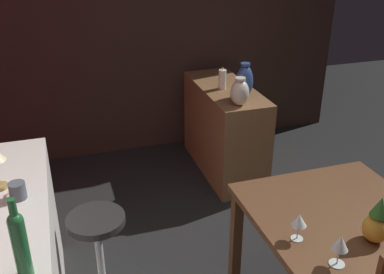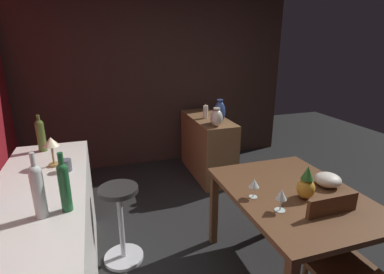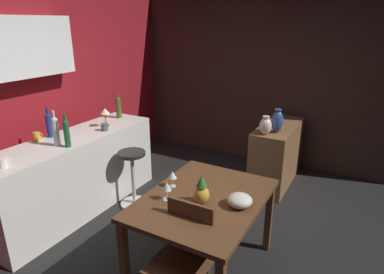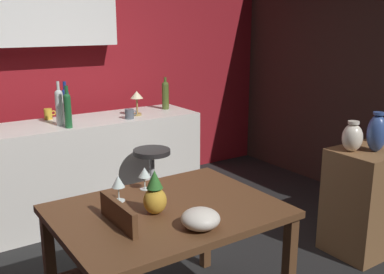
{
  "view_description": "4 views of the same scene",
  "coord_description": "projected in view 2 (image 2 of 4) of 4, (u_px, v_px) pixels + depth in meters",
  "views": [
    {
      "loc": [
        -1.64,
        1.0,
        2.12
      ],
      "look_at": [
        0.62,
        0.28,
        0.99
      ],
      "focal_mm": 41.7,
      "sensor_mm": 36.0,
      "label": 1
    },
    {
      "loc": [
        -1.82,
        1.0,
        1.82
      ],
      "look_at": [
        0.35,
        0.29,
        1.07
      ],
      "focal_mm": 28.0,
      "sensor_mm": 36.0,
      "label": 2
    },
    {
      "loc": [
        -2.3,
        -1.41,
        2.11
      ],
      "look_at": [
        0.57,
        0.18,
        0.95
      ],
      "focal_mm": 30.61,
      "sensor_mm": 36.0,
      "label": 3
    },
    {
      "loc": [
        -1.34,
        -2.32,
        1.74
      ],
      "look_at": [
        0.34,
        0.18,
        0.96
      ],
      "focal_mm": 41.56,
      "sensor_mm": 36.0,
      "label": 4
    }
  ],
  "objects": [
    {
      "name": "wall_side_right",
      "position": [
        144.0,
        77.0,
        4.32
      ],
      "size": [
        0.1,
        4.4,
        2.6
      ],
      "primitive_type": "cube",
      "color": "#33231E",
      "rests_on": "ground_plane"
    },
    {
      "name": "vase_ceramic_blue",
      "position": [
        220.0,
        112.0,
        3.73
      ],
      "size": [
        0.14,
        0.14,
        0.3
      ],
      "color": "#334C8C",
      "rests_on": "sideboard_cabinet"
    },
    {
      "name": "wine_bottle_olive",
      "position": [
        41.0,
        134.0,
        2.55
      ],
      "size": [
        0.07,
        0.07,
        0.32
      ],
      "color": "#475623",
      "rests_on": "kitchen_counter"
    },
    {
      "name": "kitchen_counter",
      "position": [
        45.0,
        259.0,
        1.96
      ],
      "size": [
        2.1,
        0.6,
        0.9
      ],
      "primitive_type": "cube",
      "color": "silver",
      "rests_on": "ground_plane"
    },
    {
      "name": "wine_bottle_green",
      "position": [
        64.0,
        184.0,
        1.65
      ],
      "size": [
        0.06,
        0.06,
        0.35
      ],
      "color": "#1E592D",
      "rests_on": "kitchen_counter"
    },
    {
      "name": "vase_ceramic_ivory",
      "position": [
        217.0,
        118.0,
        3.59
      ],
      "size": [
        0.15,
        0.15,
        0.23
      ],
      "color": "beige",
      "rests_on": "sideboard_cabinet"
    },
    {
      "name": "counter_lamp",
      "position": [
        51.0,
        145.0,
        2.24
      ],
      "size": [
        0.12,
        0.12,
        0.23
      ],
      "color": "#A58447",
      "rests_on": "kitchen_counter"
    },
    {
      "name": "wine_glass_left",
      "position": [
        281.0,
        195.0,
        1.95
      ],
      "size": [
        0.08,
        0.08,
        0.16
      ],
      "color": "silver",
      "rests_on": "dining_table"
    },
    {
      "name": "cup_slate",
      "position": [
        66.0,
        165.0,
        2.19
      ],
      "size": [
        0.12,
        0.08,
        0.09
      ],
      "color": "#515660",
      "rests_on": "kitchen_counter"
    },
    {
      "name": "dining_table",
      "position": [
        293.0,
        203.0,
        2.25
      ],
      "size": [
        1.22,
        0.92,
        0.74
      ],
      "color": "#56351E",
      "rests_on": "ground_plane"
    },
    {
      "name": "fruit_bowl",
      "position": [
        328.0,
        180.0,
        2.31
      ],
      "size": [
        0.2,
        0.2,
        0.1
      ],
      "primitive_type": "ellipsoid",
      "color": "beige",
      "rests_on": "dining_table"
    },
    {
      "name": "sideboard_cabinet",
      "position": [
        207.0,
        146.0,
        4.16
      ],
      "size": [
        1.1,
        0.44,
        0.82
      ],
      "primitive_type": "cube",
      "color": "brown",
      "rests_on": "ground_plane"
    },
    {
      "name": "chair_near_window",
      "position": [
        338.0,
        258.0,
        1.93
      ],
      "size": [
        0.4,
        0.4,
        0.87
      ],
      "color": "#56351E",
      "rests_on": "ground_plane"
    },
    {
      "name": "wine_bottle_clear",
      "position": [
        38.0,
        189.0,
        1.58
      ],
      "size": [
        0.07,
        0.07,
        0.37
      ],
      "color": "silver",
      "rests_on": "kitchen_counter"
    },
    {
      "name": "bar_stool",
      "position": [
        121.0,
        222.0,
        2.5
      ],
      "size": [
        0.34,
        0.34,
        0.69
      ],
      "color": "#262323",
      "rests_on": "ground_plane"
    },
    {
      "name": "pineapple_centerpiece",
      "position": [
        306.0,
        185.0,
        2.12
      ],
      "size": [
        0.13,
        0.13,
        0.25
      ],
      "color": "gold",
      "rests_on": "dining_table"
    },
    {
      "name": "ground_plane",
      "position": [
        238.0,
        268.0,
        2.51
      ],
      "size": [
        9.0,
        9.0,
        0.0
      ],
      "primitive_type": "plane",
      "color": "black"
    },
    {
      "name": "pillar_candle_tall",
      "position": [
        206.0,
        112.0,
        3.97
      ],
      "size": [
        0.07,
        0.07,
        0.19
      ],
      "color": "white",
      "rests_on": "sideboard_cabinet"
    },
    {
      "name": "wine_glass_right",
      "position": [
        254.0,
        184.0,
        2.12
      ],
      "size": [
        0.08,
        0.08,
        0.14
      ],
      "color": "silver",
      "rests_on": "dining_table"
    }
  ]
}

